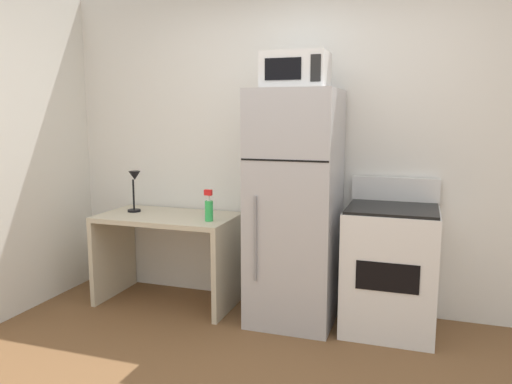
% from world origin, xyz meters
% --- Properties ---
extents(wall_back_white, '(5.00, 0.10, 2.60)m').
position_xyz_m(wall_back_white, '(0.00, 1.70, 1.30)').
color(wall_back_white, white).
rests_on(wall_back_white, ground).
extents(desk, '(1.13, 0.64, 0.75)m').
position_xyz_m(desk, '(-1.14, 1.31, 0.52)').
color(desk, beige).
rests_on(desk, ground).
extents(desk_lamp, '(0.14, 0.12, 0.35)m').
position_xyz_m(desk_lamp, '(-1.46, 1.33, 0.99)').
color(desk_lamp, black).
rests_on(desk_lamp, desk).
extents(spray_bottle, '(0.06, 0.06, 0.25)m').
position_xyz_m(spray_bottle, '(-0.72, 1.21, 0.85)').
color(spray_bottle, green).
rests_on(spray_bottle, desk).
extents(refrigerator, '(0.63, 0.68, 1.75)m').
position_xyz_m(refrigerator, '(-0.06, 1.30, 0.88)').
color(refrigerator, '#B7B7BC').
rests_on(refrigerator, ground).
extents(microwave, '(0.46, 0.35, 0.26)m').
position_xyz_m(microwave, '(-0.06, 1.28, 1.88)').
color(microwave, silver).
rests_on(microwave, refrigerator).
extents(oven_range, '(0.65, 0.61, 1.10)m').
position_xyz_m(oven_range, '(0.65, 1.33, 0.47)').
color(oven_range, white).
rests_on(oven_range, ground).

